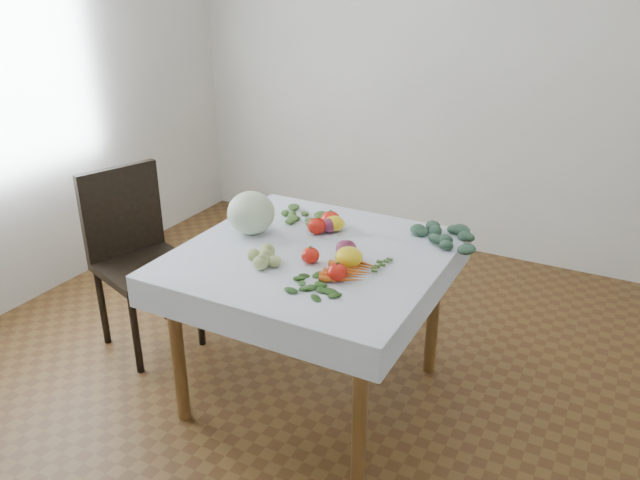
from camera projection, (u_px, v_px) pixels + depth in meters
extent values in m
plane|color=brown|center=(313.00, 391.00, 3.06)|extent=(4.00, 4.00, 0.00)
cube|color=white|center=(456.00, 58.00, 4.13)|extent=(4.00, 0.04, 2.70)
cube|color=brown|center=(313.00, 257.00, 2.76)|extent=(1.00, 1.00, 0.04)
cylinder|color=brown|center=(178.00, 352.00, 2.74)|extent=(0.06, 0.06, 0.71)
cylinder|color=brown|center=(360.00, 413.00, 2.37)|extent=(0.06, 0.06, 0.71)
cylinder|color=brown|center=(281.00, 272.00, 3.46)|extent=(0.06, 0.06, 0.71)
cylinder|color=brown|center=(434.00, 310.00, 3.08)|extent=(0.06, 0.06, 0.71)
cube|color=white|center=(313.00, 252.00, 2.75)|extent=(1.12, 1.12, 0.01)
cube|color=black|center=(146.00, 267.00, 3.26)|extent=(0.56, 0.56, 0.04)
cube|color=black|center=(122.00, 211.00, 3.29)|extent=(0.18, 0.43, 0.48)
cylinder|color=black|center=(102.00, 307.00, 3.37)|extent=(0.04, 0.04, 0.45)
cylinder|color=black|center=(136.00, 334.00, 3.12)|extent=(0.04, 0.04, 0.45)
cylinder|color=black|center=(164.00, 285.00, 3.60)|extent=(0.04, 0.04, 0.45)
cylinder|color=black|center=(199.00, 308.00, 3.35)|extent=(0.04, 0.04, 0.45)
ellipsoid|color=beige|center=(251.00, 213.00, 2.91)|extent=(0.25, 0.25, 0.20)
ellipsoid|color=red|center=(331.00, 219.00, 2.99)|extent=(0.10, 0.10, 0.08)
ellipsoid|color=red|center=(317.00, 226.00, 2.92)|extent=(0.10, 0.10, 0.08)
ellipsoid|color=red|center=(310.00, 255.00, 2.64)|extent=(0.10, 0.10, 0.07)
ellipsoid|color=red|center=(337.00, 272.00, 2.49)|extent=(0.09, 0.09, 0.07)
ellipsoid|color=yellow|center=(334.00, 223.00, 2.96)|extent=(0.12, 0.12, 0.07)
ellipsoid|color=yellow|center=(349.00, 257.00, 2.61)|extent=(0.16, 0.16, 0.08)
ellipsoid|color=#5F1B42|center=(329.00, 225.00, 2.94)|extent=(0.08, 0.08, 0.07)
ellipsoid|color=#5F1B42|center=(346.00, 249.00, 2.69)|extent=(0.11, 0.11, 0.08)
ellipsoid|color=#A3B86A|center=(271.00, 259.00, 2.62)|extent=(0.06, 0.06, 0.05)
ellipsoid|color=#A3B86A|center=(269.00, 257.00, 2.64)|extent=(0.06, 0.06, 0.05)
ellipsoid|color=#A3B86A|center=(264.00, 261.00, 2.61)|extent=(0.06, 0.06, 0.05)
ellipsoid|color=#A3B86A|center=(280.00, 259.00, 2.62)|extent=(0.06, 0.06, 0.05)
ellipsoid|color=#A3B86A|center=(257.00, 255.00, 2.66)|extent=(0.06, 0.06, 0.05)
ellipsoid|color=#A3B86A|center=(273.00, 265.00, 2.57)|extent=(0.06, 0.06, 0.05)
cone|color=orange|center=(359.00, 262.00, 2.62)|extent=(0.19, 0.04, 0.03)
cone|color=orange|center=(356.00, 265.00, 2.60)|extent=(0.18, 0.03, 0.03)
cone|color=orange|center=(353.00, 268.00, 2.58)|extent=(0.19, 0.04, 0.03)
cone|color=orange|center=(350.00, 271.00, 2.55)|extent=(0.19, 0.06, 0.03)
cone|color=orange|center=(347.00, 273.00, 2.53)|extent=(0.18, 0.07, 0.03)
cone|color=orange|center=(344.00, 276.00, 2.50)|extent=(0.18, 0.09, 0.03)
cone|color=orange|center=(341.00, 279.00, 2.48)|extent=(0.18, 0.10, 0.03)
ellipsoid|color=#31503F|center=(447.00, 238.00, 2.84)|extent=(0.07, 0.07, 0.04)
ellipsoid|color=#31503F|center=(441.00, 234.00, 2.88)|extent=(0.07, 0.07, 0.04)
ellipsoid|color=#31503F|center=(438.00, 239.00, 2.83)|extent=(0.07, 0.07, 0.04)
ellipsoid|color=#31503F|center=(455.00, 236.00, 2.85)|extent=(0.07, 0.07, 0.04)
ellipsoid|color=#31503F|center=(429.00, 233.00, 2.89)|extent=(0.07, 0.07, 0.04)
ellipsoid|color=#31503F|center=(451.00, 243.00, 2.79)|extent=(0.07, 0.07, 0.04)
ellipsoid|color=#31503F|center=(449.00, 231.00, 2.91)|extent=(0.07, 0.07, 0.04)
ellipsoid|color=#31503F|center=(423.00, 238.00, 2.84)|extent=(0.07, 0.07, 0.04)
ellipsoid|color=#31503F|center=(468.00, 241.00, 2.80)|extent=(0.07, 0.07, 0.04)
ellipsoid|color=#31503F|center=(428.00, 227.00, 2.95)|extent=(0.07, 0.07, 0.04)
ellipsoid|color=#31503F|center=(438.00, 246.00, 2.76)|extent=(0.07, 0.07, 0.04)
ellipsoid|color=#31503F|center=(469.00, 233.00, 2.90)|extent=(0.07, 0.07, 0.04)
ellipsoid|color=#27551A|center=(325.00, 286.00, 2.44)|extent=(0.06, 0.03, 0.01)
ellipsoid|color=#27551A|center=(317.00, 284.00, 2.46)|extent=(0.06, 0.03, 0.01)
ellipsoid|color=#27551A|center=(321.00, 289.00, 2.42)|extent=(0.06, 0.03, 0.01)
ellipsoid|color=#27551A|center=(327.00, 283.00, 2.47)|extent=(0.06, 0.03, 0.01)
ellipsoid|color=#27551A|center=(310.00, 286.00, 2.45)|extent=(0.06, 0.03, 0.01)
ellipsoid|color=#27551A|center=(332.00, 290.00, 2.42)|extent=(0.06, 0.03, 0.01)
ellipsoid|color=#27551A|center=(318.00, 280.00, 2.49)|extent=(0.06, 0.03, 0.01)
ellipsoid|color=#27551A|center=(313.00, 291.00, 2.40)|extent=(0.06, 0.03, 0.01)
ellipsoid|color=#27551A|center=(338.00, 285.00, 2.46)|extent=(0.06, 0.03, 0.01)
ellipsoid|color=#27551A|center=(303.00, 281.00, 2.48)|extent=(0.06, 0.03, 0.01)
ellipsoid|color=#27551A|center=(330.00, 295.00, 2.38)|extent=(0.06, 0.03, 0.01)
ellipsoid|color=#27551A|center=(329.00, 277.00, 2.51)|extent=(0.06, 0.03, 0.01)
ellipsoid|color=#27551A|center=(299.00, 289.00, 2.42)|extent=(0.06, 0.03, 0.01)
ellipsoid|color=#27551A|center=(347.00, 290.00, 2.41)|extent=(0.06, 0.03, 0.01)
ellipsoid|color=#27551A|center=(306.00, 275.00, 2.53)|extent=(0.06, 0.03, 0.01)
ellipsoid|color=#537636|center=(302.00, 216.00, 3.10)|extent=(0.05, 0.05, 0.02)
ellipsoid|color=#537636|center=(298.00, 214.00, 3.13)|extent=(0.05, 0.05, 0.02)
ellipsoid|color=#537636|center=(296.00, 217.00, 3.09)|extent=(0.05, 0.05, 0.02)
ellipsoid|color=#537636|center=(307.00, 215.00, 3.12)|extent=(0.05, 0.05, 0.02)
ellipsoid|color=#537636|center=(290.00, 214.00, 3.14)|extent=(0.05, 0.05, 0.02)
ellipsoid|color=#537636|center=(304.00, 220.00, 3.07)|extent=(0.05, 0.05, 0.02)
ellipsoid|color=#537636|center=(304.00, 212.00, 3.16)|extent=(0.05, 0.05, 0.02)
ellipsoid|color=#537636|center=(285.00, 217.00, 3.09)|extent=(0.05, 0.05, 0.02)
ellipsoid|color=#537636|center=(316.00, 218.00, 3.08)|extent=(0.05, 0.05, 0.02)
ellipsoid|color=#537636|center=(289.00, 210.00, 3.19)|extent=(0.05, 0.05, 0.02)
ellipsoid|color=#537636|center=(295.00, 222.00, 3.03)|extent=(0.05, 0.05, 0.02)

